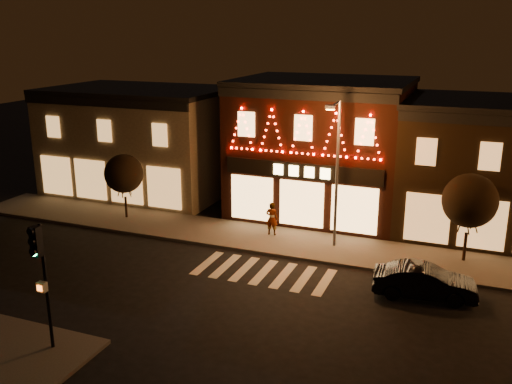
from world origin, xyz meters
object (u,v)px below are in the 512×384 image
Objects in this scene: traffic_signal_near at (40,263)px; dark_sedan at (425,282)px; pedestrian at (272,219)px; streetlamp_mid at (336,164)px.

dark_sedan is at bearing 38.93° from traffic_signal_near.
streetlamp_mid is at bearing 168.33° from pedestrian.
traffic_signal_near is 0.62× the size of streetlamp_mid.
dark_sedan is (5.01, -3.93, -3.91)m from streetlamp_mid.
traffic_signal_near is 15.12m from streetlamp_mid.
pedestrian is at bearing 168.52° from streetlamp_mid.
dark_sedan is (12.00, 9.44, -2.75)m from traffic_signal_near.
traffic_signal_near reaches higher than dark_sedan.
streetlamp_mid is (6.99, 13.36, 1.16)m from traffic_signal_near.
pedestrian is at bearing 55.83° from dark_sedan.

